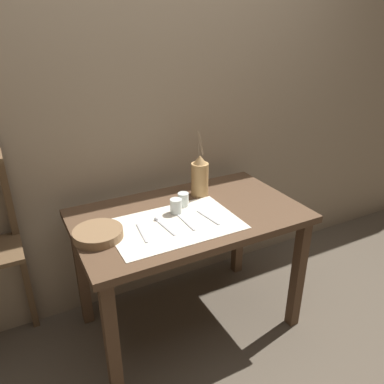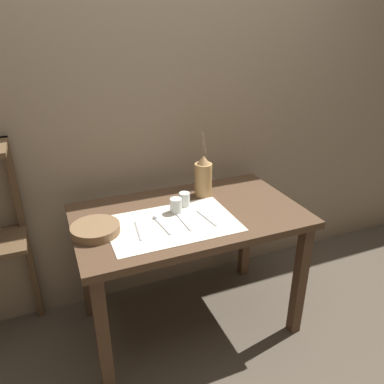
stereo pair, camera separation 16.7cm
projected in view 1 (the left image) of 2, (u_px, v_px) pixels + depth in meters
The scene contains 12 objects.
ground_plane at pixel (189, 321), 2.35m from camera, with size 12.00×12.00×0.00m, color brown.
stone_wall_back at pixel (152, 115), 2.23m from camera, with size 7.00×0.06×2.40m.
wooden_table at pixel (189, 230), 2.07m from camera, with size 1.24×0.74×0.76m.
linen_cloth at pixel (175, 225), 1.91m from camera, with size 0.66×0.42×0.00m.
pitcher_with_flowers at pixel (200, 177), 2.19m from camera, with size 0.10×0.10×0.39m.
wooden_bowl at pixel (98, 234), 1.78m from camera, with size 0.24×0.24×0.05m.
glass_tumbler_near at pixel (176, 206), 2.01m from camera, with size 0.06×0.06×0.08m.
glass_tumbler_far at pixel (183, 199), 2.09m from camera, with size 0.06×0.06×0.08m.
fork_inner at pixel (142, 233), 1.83m from camera, with size 0.03×0.19×0.00m.
spoon_inner at pixel (160, 222), 1.92m from camera, with size 0.04×0.20×0.02m.
knife_center at pixel (186, 222), 1.93m from camera, with size 0.01×0.19×0.00m.
fork_outer at pixel (208, 217), 1.97m from camera, with size 0.04×0.19×0.00m.
Camera 1 is at (-0.82, -1.60, 1.71)m, focal length 35.00 mm.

